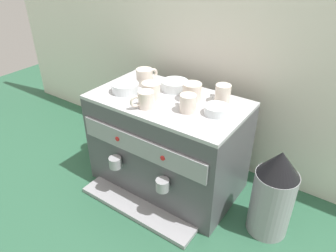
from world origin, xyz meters
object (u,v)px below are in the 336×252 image
object	(u,v)px
espresso_machine	(167,144)
ceramic_cup_5	(222,93)
ceramic_cup_2	(192,91)
coffee_grinder	(273,193)
ceramic_bowl_1	(125,88)
ceramic_cup_1	(145,100)
ceramic_cup_3	(145,77)
milk_pitcher	(96,140)
ceramic_cup_0	(188,103)
ceramic_bowl_0	(216,110)
ceramic_bowl_2	(175,85)
ceramic_cup_4	(151,90)

from	to	relation	value
espresso_machine	ceramic_cup_5	size ratio (longest dim) A/B	7.47
ceramic_cup_2	coffee_grinder	xyz separation A→B (m)	(0.43, -0.07, -0.30)
espresso_machine	ceramic_bowl_1	xyz separation A→B (m)	(-0.20, -0.04, 0.25)
ceramic_cup_1	coffee_grinder	size ratio (longest dim) A/B	0.25
ceramic_cup_3	milk_pitcher	world-z (taller)	ceramic_cup_3
espresso_machine	ceramic_cup_0	size ratio (longest dim) A/B	7.03
ceramic_cup_2	ceramic_bowl_0	xyz separation A→B (m)	(0.15, -0.06, -0.02)
ceramic_bowl_2	ceramic_cup_1	bearing A→B (deg)	-90.29
ceramic_cup_1	milk_pitcher	bearing A→B (deg)	167.28
ceramic_cup_1	ceramic_bowl_0	size ratio (longest dim) A/B	0.99
ceramic_bowl_0	ceramic_bowl_2	size ratio (longest dim) A/B	0.80
ceramic_cup_3	coffee_grinder	bearing A→B (deg)	-6.73
espresso_machine	ceramic_cup_2	bearing A→B (deg)	34.84
ceramic_cup_0	ceramic_bowl_1	xyz separation A→B (m)	(-0.32, -0.00, -0.02)
ceramic_cup_2	ceramic_cup_3	size ratio (longest dim) A/B	0.94
ceramic_bowl_1	coffee_grinder	xyz separation A→B (m)	(0.71, 0.04, -0.28)
espresso_machine	milk_pitcher	xyz separation A→B (m)	(-0.49, -0.01, -0.16)
ceramic_cup_1	ceramic_cup_5	xyz separation A→B (m)	(0.23, 0.22, 0.00)
ceramic_cup_2	ceramic_cup_5	world-z (taller)	ceramic_cup_5
ceramic_cup_3	ceramic_cup_4	size ratio (longest dim) A/B	1.11
ceramic_cup_0	ceramic_bowl_2	distance (m)	0.21
ceramic_cup_1	ceramic_bowl_2	size ratio (longest dim) A/B	0.79
ceramic_bowl_1	milk_pitcher	size ratio (longest dim) A/B	0.90
ceramic_cup_0	milk_pitcher	world-z (taller)	ceramic_cup_0
ceramic_cup_3	ceramic_bowl_2	bearing A→B (deg)	10.75
ceramic_cup_4	ceramic_bowl_2	world-z (taller)	ceramic_cup_4
espresso_machine	milk_pitcher	world-z (taller)	espresso_machine
ceramic_bowl_1	milk_pitcher	world-z (taller)	ceramic_bowl_1
espresso_machine	ceramic_cup_5	bearing A→B (deg)	29.39
ceramic_cup_3	ceramic_cup_4	bearing A→B (deg)	-42.29
ceramic_cup_0	ceramic_bowl_0	size ratio (longest dim) A/B	0.99
ceramic_cup_4	espresso_machine	bearing A→B (deg)	18.75
ceramic_cup_4	ceramic_bowl_0	bearing A→B (deg)	5.11
ceramic_bowl_1	coffee_grinder	size ratio (longest dim) A/B	0.31
ceramic_cup_1	ceramic_cup_3	world-z (taller)	ceramic_cup_3
ceramic_cup_5	ceramic_bowl_1	size ratio (longest dim) A/B	0.75
ceramic_cup_0	coffee_grinder	bearing A→B (deg)	4.81
ceramic_cup_3	ceramic_bowl_1	xyz separation A→B (m)	(-0.02, -0.12, -0.02)
ceramic_cup_0	ceramic_cup_5	bearing A→B (deg)	63.50
ceramic_cup_2	ceramic_cup_5	distance (m)	0.13
ceramic_cup_0	ceramic_bowl_0	world-z (taller)	ceramic_cup_0
ceramic_bowl_1	ceramic_bowl_0	bearing A→B (deg)	6.34
ceramic_cup_1	ceramic_cup_5	distance (m)	0.32
ceramic_bowl_0	ceramic_bowl_2	world-z (taller)	ceramic_bowl_2
ceramic_cup_2	ceramic_bowl_1	bearing A→B (deg)	-159.95
ceramic_cup_1	ceramic_cup_4	distance (m)	0.10
ceramic_cup_0	ceramic_cup_1	world-z (taller)	ceramic_cup_0
espresso_machine	ceramic_bowl_0	world-z (taller)	ceramic_bowl_0
ceramic_cup_3	ceramic_cup_4	distance (m)	0.15
ceramic_cup_0	coffee_grinder	xyz separation A→B (m)	(0.39, 0.03, -0.30)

